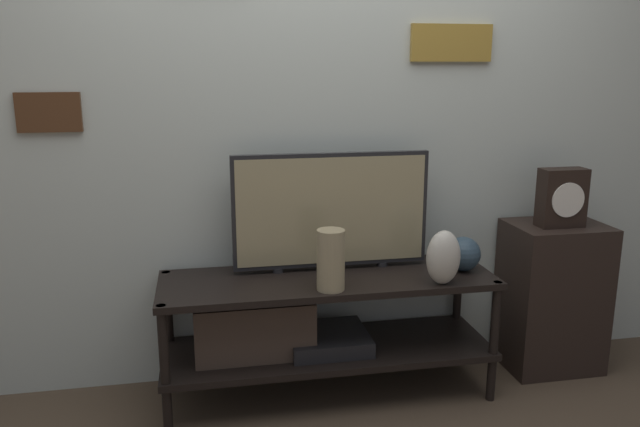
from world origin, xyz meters
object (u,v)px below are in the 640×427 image
object	(u,v)px
vase_round_glass	(463,254)
vase_tall_ceramic	(331,260)
vase_urn_stoneware	(443,257)
mantel_clock	(562,198)
television	(331,210)

from	to	relation	value
vase_round_glass	vase_tall_ceramic	bearing A→B (deg)	-168.62
vase_urn_stoneware	mantel_clock	world-z (taller)	mantel_clock
television	vase_tall_ceramic	bearing A→B (deg)	-102.26
vase_round_glass	vase_urn_stoneware	size ratio (longest dim) A/B	0.66
vase_round_glass	vase_tall_ceramic	distance (m)	0.66
vase_urn_stoneware	mantel_clock	distance (m)	0.72
television	vase_urn_stoneware	bearing A→B (deg)	-33.43
television	vase_round_glass	world-z (taller)	television
mantel_clock	vase_urn_stoneware	bearing A→B (deg)	-162.81
vase_tall_ceramic	vase_round_glass	bearing A→B (deg)	11.38
television	vase_round_glass	size ratio (longest dim) A/B	5.68
television	mantel_clock	distance (m)	1.10
vase_tall_ceramic	television	bearing A→B (deg)	77.74
vase_tall_ceramic	vase_urn_stoneware	xyz separation A→B (m)	(0.49, -0.02, -0.01)
vase_tall_ceramic	mantel_clock	world-z (taller)	mantel_clock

